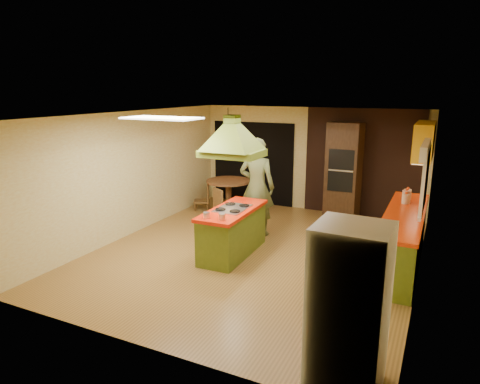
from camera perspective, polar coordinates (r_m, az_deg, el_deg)
The scene contains 21 objects.
ground at distance 7.93m, azimuth 2.09°, elevation -8.09°, with size 6.50×6.50×0.00m, color olive.
room_walls at distance 7.55m, azimuth 2.17°, elevation 0.75°, with size 5.50×6.50×6.50m.
ceiling_plane at distance 7.37m, azimuth 2.26°, elevation 10.26°, with size 6.50×6.50×0.00m, color silver.
brick_panel at distance 10.27m, azimuth 15.92°, elevation 3.70°, with size 2.64×0.03×2.50m, color #381E14.
nook_opening at distance 11.08m, azimuth 1.72°, elevation 3.88°, with size 2.20×0.03×2.10m, color black.
right_counter at distance 7.78m, azimuth 20.86°, elevation -5.83°, with size 0.62×3.05×0.92m.
upper_cabinets at distance 9.02m, azimuth 23.37°, elevation 6.28°, with size 0.34×1.40×0.70m, color yellow.
window_right at distance 7.25m, azimuth 23.52°, elevation 3.27°, with size 0.12×1.35×1.06m.
fluor_panel at distance 6.87m, azimuth -10.41°, elevation 9.67°, with size 1.20×0.60×0.03m, color white.
kitchen_island at distance 7.72m, azimuth -0.99°, elevation -5.25°, with size 0.72×1.71×0.87m.
range_hood at distance 7.34m, azimuth -1.05°, elevation 8.29°, with size 1.02×0.74×0.79m.
man at distance 8.64m, azimuth 2.26°, elevation 0.68°, with size 0.73×0.48×1.99m, color #50582E.
refrigerator at distance 4.44m, azimuth 14.29°, elevation -14.86°, with size 0.70×0.67×1.71m, color white.
wall_oven at distance 10.08m, azimuth 13.64°, elevation 2.79°, with size 0.76×0.64×2.20m.
dining_table at distance 10.31m, azimuth -1.54°, elevation 0.32°, with size 1.06×1.06×0.79m.
chair_left at distance 10.61m, azimuth -5.15°, elevation -0.59°, with size 0.36×0.36×0.66m, color brown, non-canonical shape.
chair_near at distance 9.68m, azimuth -1.98°, elevation -1.64°, with size 0.42×0.42×0.76m, color brown, non-canonical shape.
pendant_lamp at distance 10.08m, azimuth -1.59°, elevation 7.77°, with size 0.36×0.36×0.23m, color #FF9E3F.
canister_large at distance 8.31m, azimuth 21.30°, elevation -0.56°, with size 0.15×0.15×0.22m, color beige.
canister_medium at distance 8.56m, azimuth 21.43°, elevation -0.28°, with size 0.13×0.13×0.19m, color beige.
canister_small at distance 8.22m, azimuth 21.23°, elevation -0.85°, with size 0.13×0.13×0.18m, color beige.
Camera 1 is at (2.92, -6.76, 2.95)m, focal length 32.00 mm.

